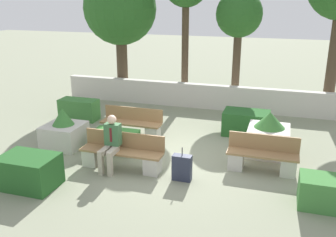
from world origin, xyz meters
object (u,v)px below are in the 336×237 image
Objects in this scene: suitcase at (182,168)px; tree_center_right at (239,17)px; bench_front at (122,155)px; tree_leftmost at (120,10)px; bench_left_side at (131,126)px; bench_right_side at (262,158)px; planter_corner_right at (64,132)px; planter_corner_left at (268,136)px; person_seated_man at (111,140)px.

suitcase is 7.34m from tree_center_right.
tree_leftmost is at bearing 113.62° from bench_front.
bench_left_side is 1.09× the size of bench_right_side.
planter_corner_right is at bearing 165.24° from suitcase.
planter_corner_left reaches higher than bench_front.
bench_right_side is 1.43× the size of planter_corner_left.
planter_corner_right is 3.82m from suitcase.
tree_center_right is at bearing 102.85° from bench_right_side.
tree_center_right reaches higher than planter_corner_right.
suitcase is 8.24m from tree_leftmost.
planter_corner_left is 1.45× the size of suitcase.
suitcase is (1.79, -0.03, -0.45)m from person_seated_man.
person_seated_man is 4.15m from planter_corner_left.
planter_corner_right is (-5.49, -1.14, -0.09)m from planter_corner_left.
tree_center_right is at bearing 72.78° from person_seated_man.
person_seated_man is 1.68× the size of suitcase.
tree_center_right is at bearing 62.32° from bench_left_side.
tree_center_right is (2.07, 6.66, 2.56)m from person_seated_man.
bench_left_side is 2.26m from person_seated_man.
planter_corner_left is 7.94m from tree_leftmost.
tree_center_right is at bearing 87.60° from suitcase.
bench_front is 0.42× the size of tree_leftmost.
bench_right_side is at bearing -41.36° from tree_leftmost.
suitcase is at bearing -6.21° from bench_front.
planter_corner_right is at bearing 159.28° from bench_front.
person_seated_man is at bearing 179.04° from suitcase.
bench_front is 1.76× the size of planter_corner_left.
tree_center_right is at bearing 108.30° from planter_corner_left.
planter_corner_left is 5.58m from tree_center_right.
bench_left_side is 1.65× the size of planter_corner_right.
bench_front is 7.40m from tree_center_right.
person_seated_man is at bearing -107.22° from tree_center_right.
tree_leftmost is at bearing 124.04° from suitcase.
bench_left_side is 1.57× the size of planter_corner_left.
planter_corner_left is at bearing 84.60° from bench_right_side.
suitcase is at bearing -14.76° from planter_corner_right.
bench_front is 1.12× the size of bench_left_side.
bench_left_side is at bearing 134.51° from suitcase.
suitcase is 0.19× the size of tree_center_right.
bench_front is 7.39m from tree_leftmost.
person_seated_man is at bearing -165.53° from bench_right_side.
bench_right_side is at bearing -75.72° from tree_center_right.
person_seated_man is 7.27m from tree_leftmost.
planter_corner_left is at bearing 30.12° from person_seated_man.
suitcase is (2.18, -2.22, -0.03)m from bench_left_side.
planter_corner_right is (-5.41, -0.06, 0.10)m from bench_right_side.
bench_front is 1.23× the size of bench_right_side.
bench_left_side is at bearing 100.22° from person_seated_man.
bench_front is 3.89m from planter_corner_left.
bench_right_side is (3.90, -1.19, -0.01)m from bench_left_side.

